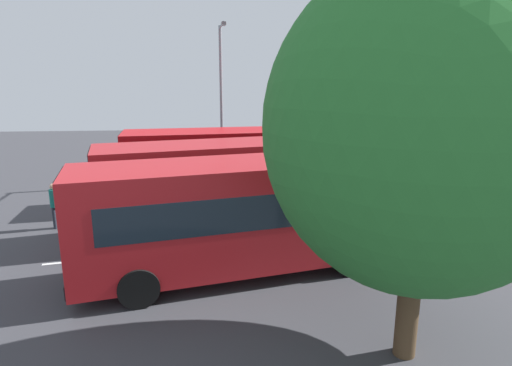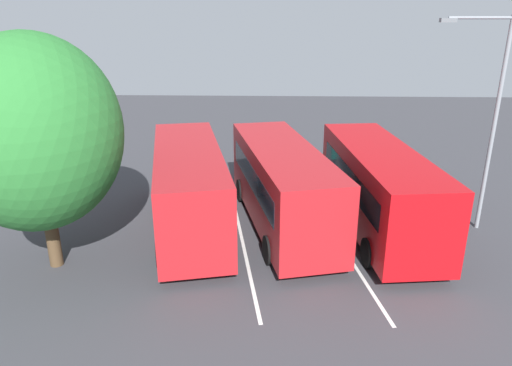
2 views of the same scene
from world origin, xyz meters
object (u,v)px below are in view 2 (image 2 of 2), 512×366
bus_center_left (282,184)px  street_lamp (490,113)px  pedestrian (292,156)px  bus_center_right (189,185)px  depot_tree (36,133)px  bus_far_left (378,186)px

bus_center_left → street_lamp: size_ratio=1.17×
pedestrian → bus_center_right: bearing=1.5°
bus_center_right → pedestrian: size_ratio=5.45×
bus_center_right → pedestrian: bus_center_right is taller
bus_center_right → street_lamp: size_ratio=1.17×
bus_center_right → depot_tree: 5.90m
pedestrian → depot_tree: 13.41m
bus_center_left → pedestrian: size_ratio=5.46×
bus_center_left → bus_far_left: bearing=-105.8°
bus_center_right → depot_tree: (-3.15, 4.12, 2.83)m
bus_far_left → bus_center_right: bearing=85.0°
pedestrian → depot_tree: (-9.80, 8.41, 3.60)m
depot_tree → bus_center_right: bearing=-52.5°
bus_far_left → bus_center_right: 7.39m
bus_center_right → pedestrian: (6.65, -4.30, -0.77)m
bus_center_right → bus_far_left: bearing=-101.3°
street_lamp → depot_tree: 15.77m
bus_center_left → pedestrian: bus_center_left is taller
bus_far_left → bus_center_right: (-0.15, 7.39, 0.00)m
bus_center_left → bus_center_right: (-0.32, 3.65, 0.00)m
street_lamp → depot_tree: bearing=9.1°
bus_center_left → bus_center_right: 3.66m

